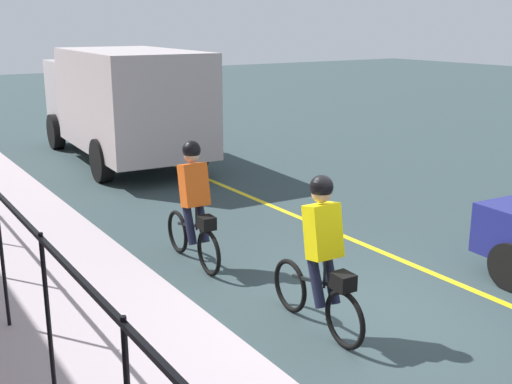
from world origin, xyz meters
The scene contains 6 objects.
ground_plane centered at (0.00, 0.00, 0.00)m, with size 80.00×80.00×0.00m, color #304143.
lane_line_centre centered at (0.00, -1.60, 0.00)m, with size 36.00×0.12×0.01m, color yellow.
iron_fence centered at (1.00, 3.80, 1.33)m, with size 16.34×0.04×1.60m.
cyclist_lead centered at (2.72, 1.04, 0.91)m, with size 1.71×0.37×1.83m.
cyclist_follow centered at (0.15, 0.80, 0.91)m, with size 1.71×0.37×1.83m.
box_truck_background centered at (10.03, -0.78, 1.55)m, with size 6.83×2.83×2.78m.
Camera 1 is at (-4.98, 4.99, 3.42)m, focal length 44.45 mm.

